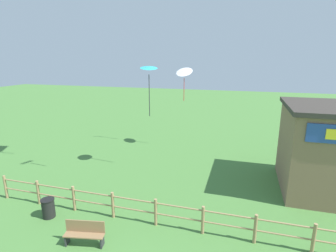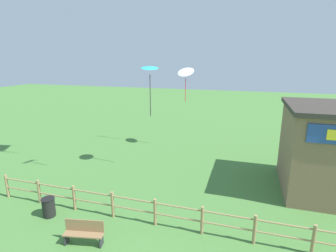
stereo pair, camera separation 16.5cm
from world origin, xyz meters
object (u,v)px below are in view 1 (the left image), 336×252
(kite_cyan_delta, at_px, (149,69))
(kite_white_delta, at_px, (184,72))
(park_bench_near_fence, at_px, (85,232))
(trash_bin, at_px, (48,208))

(kite_cyan_delta, bearing_deg, kite_white_delta, 76.72)
(park_bench_near_fence, distance_m, kite_white_delta, 14.16)
(trash_bin, xyz_separation_m, kite_white_delta, (3.89, 11.69, 5.89))
(trash_bin, distance_m, kite_cyan_delta, 9.61)
(kite_white_delta, relative_size, kite_cyan_delta, 0.84)
(park_bench_near_fence, height_order, kite_cyan_delta, kite_cyan_delta)
(park_bench_near_fence, relative_size, kite_cyan_delta, 0.51)
(kite_white_delta, height_order, kite_cyan_delta, kite_cyan_delta)
(kite_white_delta, xyz_separation_m, kite_cyan_delta, (-1.17, -4.94, 0.38))
(park_bench_near_fence, distance_m, kite_cyan_delta, 10.06)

